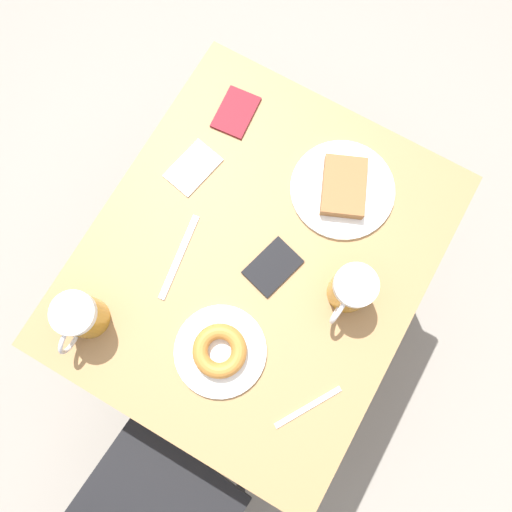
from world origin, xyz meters
TOP-DOWN VIEW (x-y plane):
  - ground_plane at (0.00, 0.00)m, footprint 8.00×8.00m
  - table at (0.00, 0.00)m, footprint 0.78×0.92m
  - plate_with_cake at (-0.10, -0.25)m, footprint 0.26×0.26m
  - plate_with_donut at (-0.04, 0.23)m, footprint 0.21×0.21m
  - beer_mug_left at (0.27, 0.32)m, footprint 0.10×0.14m
  - beer_mug_center at (-0.23, -0.03)m, footprint 0.10×0.14m
  - napkin_folded at (0.25, -0.12)m, footprint 0.11×0.15m
  - fork at (-0.27, 0.24)m, footprint 0.10×0.15m
  - knife at (0.16, 0.09)m, footprint 0.05×0.22m
  - passport_near_edge at (0.23, -0.31)m, footprint 0.10×0.13m
  - passport_far_edge at (-0.05, -0.00)m, footprint 0.12×0.14m

SIDE VIEW (x-z plane):
  - ground_plane at x=0.00m, z-range 0.00..0.00m
  - table at x=0.00m, z-range 0.31..1.07m
  - knife at x=0.16m, z-range 0.76..0.77m
  - fork at x=-0.27m, z-range 0.76..0.77m
  - napkin_folded at x=0.25m, z-range 0.76..0.77m
  - passport_near_edge at x=0.23m, z-range 0.76..0.77m
  - passport_far_edge at x=-0.05m, z-range 0.76..0.77m
  - plate_with_cake at x=-0.10m, z-range 0.76..0.80m
  - plate_with_donut at x=-0.04m, z-range 0.76..0.80m
  - beer_mug_left at x=0.27m, z-range 0.76..0.89m
  - beer_mug_center at x=-0.23m, z-range 0.76..0.89m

